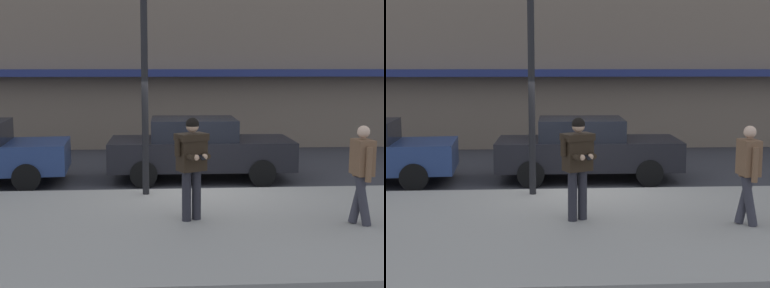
# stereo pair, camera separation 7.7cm
# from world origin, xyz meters

# --- Properties ---
(ground_plane) EXTENTS (80.00, 80.00, 0.00)m
(ground_plane) POSITION_xyz_m (0.00, 0.00, 0.00)
(ground_plane) COLOR #333338
(sidewalk) EXTENTS (32.00, 5.30, 0.14)m
(sidewalk) POSITION_xyz_m (1.00, -2.85, 0.07)
(sidewalk) COLOR #99968E
(sidewalk) RESTS_ON ground
(curb_paint_line) EXTENTS (28.00, 0.12, 0.01)m
(curb_paint_line) POSITION_xyz_m (1.00, 0.05, 0.00)
(curb_paint_line) COLOR silver
(curb_paint_line) RESTS_ON ground
(storefront_facade) EXTENTS (28.00, 4.70, 10.32)m
(storefront_facade) POSITION_xyz_m (1.00, 8.49, 5.15)
(storefront_facade) COLOR #756656
(storefront_facade) RESTS_ON ground
(parked_sedan_mid) EXTENTS (4.53, 1.98, 1.54)m
(parked_sedan_mid) POSITION_xyz_m (0.29, 1.41, 0.79)
(parked_sedan_mid) COLOR black
(parked_sedan_mid) RESTS_ON ground
(man_texting_on_phone) EXTENTS (0.62, 0.65, 1.81)m
(man_texting_on_phone) POSITION_xyz_m (-0.17, -2.66, 1.25)
(man_texting_on_phone) COLOR #23232B
(man_texting_on_phone) RESTS_ON sidewalk
(pedestrian_dark_coat) EXTENTS (0.34, 0.60, 1.70)m
(pedestrian_dark_coat) POSITION_xyz_m (2.66, -3.10, 1.11)
(pedestrian_dark_coat) COLOR #33333D
(pedestrian_dark_coat) RESTS_ON sidewalk
(street_lamp_post) EXTENTS (0.36, 0.36, 4.88)m
(street_lamp_post) POSITION_xyz_m (-1.00, -0.65, 3.14)
(street_lamp_post) COLOR black
(street_lamp_post) RESTS_ON sidewalk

